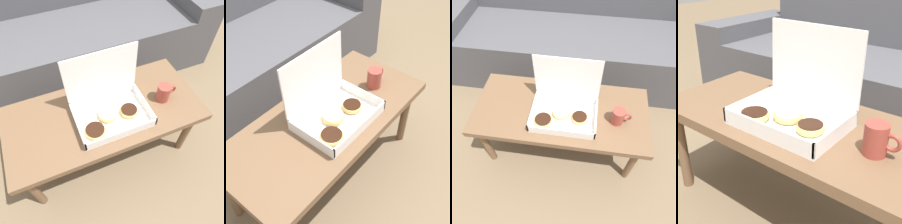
# 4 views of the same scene
# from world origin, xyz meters

# --- Properties ---
(ground_plane) EXTENTS (12.00, 12.00, 0.00)m
(ground_plane) POSITION_xyz_m (0.00, 0.00, 0.00)
(ground_plane) COLOR #756047
(coffee_table) EXTENTS (1.08, 0.49, 0.43)m
(coffee_table) POSITION_xyz_m (0.00, -0.12, 0.39)
(coffee_table) COLOR brown
(coffee_table) RESTS_ON ground_plane
(pastry_box) EXTENTS (0.38, 0.28, 0.33)m
(pastry_box) POSITION_xyz_m (0.02, -0.14, 0.49)
(pastry_box) COLOR white
(pastry_box) RESTS_ON coffee_table
(coffee_mug) EXTENTS (0.12, 0.07, 0.10)m
(coffee_mug) POSITION_xyz_m (0.34, -0.16, 0.49)
(coffee_mug) COLOR #993D33
(coffee_mug) RESTS_ON coffee_table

